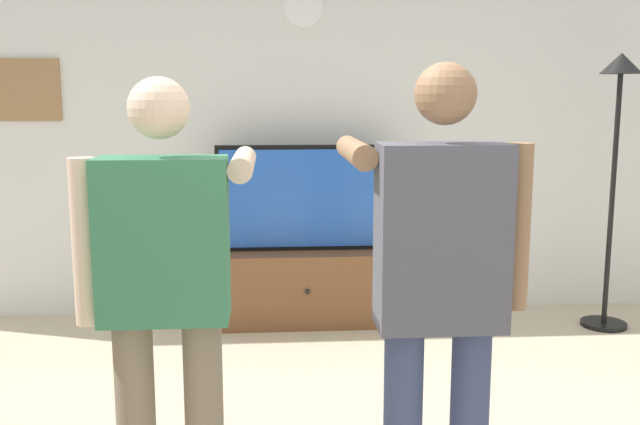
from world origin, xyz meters
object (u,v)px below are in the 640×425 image
(wall_clock, at_px, (303,8))
(person_standing_nearer_couch, at_px, (439,282))
(floor_lamp, at_px, (617,134))
(tv_stand, at_px, (306,287))
(television, at_px, (305,198))
(framed_picture, at_px, (16,90))
(person_standing_nearer_lamp, at_px, (166,288))

(wall_clock, height_order, person_standing_nearer_couch, wall_clock)
(wall_clock, bearing_deg, floor_lamp, -13.79)
(tv_stand, height_order, person_standing_nearer_couch, person_standing_nearer_couch)
(floor_lamp, distance_m, person_standing_nearer_couch, 3.01)
(television, xyz_separation_m, framed_picture, (-2.06, 0.25, 0.77))
(tv_stand, xyz_separation_m, person_standing_nearer_lamp, (-0.62, -2.55, 0.71))
(floor_lamp, bearing_deg, person_standing_nearer_lamp, -140.08)
(television, distance_m, person_standing_nearer_couch, 2.69)
(person_standing_nearer_lamp, height_order, person_standing_nearer_couch, person_standing_nearer_couch)
(person_standing_nearer_couch, bearing_deg, person_standing_nearer_lamp, 175.61)
(wall_clock, relative_size, person_standing_nearer_lamp, 0.17)
(tv_stand, distance_m, framed_picture, 2.52)
(person_standing_nearer_couch, bearing_deg, tv_stand, 97.34)
(television, bearing_deg, person_standing_nearer_couch, -82.79)
(person_standing_nearer_lamp, bearing_deg, television, 76.58)
(framed_picture, height_order, person_standing_nearer_couch, framed_picture)
(framed_picture, distance_m, person_standing_nearer_lamp, 3.26)
(tv_stand, distance_m, person_standing_nearer_lamp, 2.71)
(floor_lamp, distance_m, person_standing_nearer_lamp, 3.62)
(television, relative_size, floor_lamp, 0.66)
(framed_picture, bearing_deg, wall_clock, -0.14)
(tv_stand, distance_m, person_standing_nearer_couch, 2.74)
(television, xyz_separation_m, wall_clock, (0.00, 0.24, 1.35))
(framed_picture, bearing_deg, person_standing_nearer_lamp, -63.08)
(person_standing_nearer_lamp, bearing_deg, floor_lamp, 39.92)
(wall_clock, bearing_deg, person_standing_nearer_couch, -83.39)
(television, distance_m, framed_picture, 2.21)
(tv_stand, xyz_separation_m, person_standing_nearer_couch, (0.34, -2.62, 0.73))
(wall_clock, distance_m, person_standing_nearer_couch, 3.19)
(wall_clock, xyz_separation_m, floor_lamp, (2.14, -0.53, -0.89))
(tv_stand, bearing_deg, wall_clock, 90.00)
(wall_clock, distance_m, framed_picture, 2.14)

